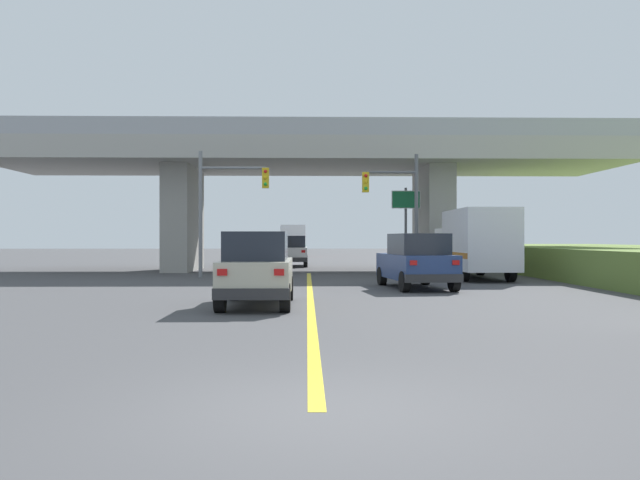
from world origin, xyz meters
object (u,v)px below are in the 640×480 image
Objects in this scene: box_truck at (475,243)px; sedan_oncoming at (293,251)px; suv_lead at (257,269)px; semi_truck_distant at (294,241)px; suv_crossing at (417,261)px; traffic_signal_farside at (223,198)px; highway_sign at (406,210)px; traffic_signal_nearside at (399,201)px.

sedan_oncoming is at bearing 122.34° from box_truck.
suv_lead is 44.83m from semi_truck_distant.
suv_crossing is 11.00m from traffic_signal_farside.
suv_lead is 19.39m from highway_sign.
suv_crossing is 7.59m from traffic_signal_nearside.
suv_lead is 0.73× the size of traffic_signal_nearside.
highway_sign is at bearing 27.27° from traffic_signal_farside.
suv_crossing is (5.39, 6.10, 0.00)m from suv_lead.
box_truck is 1.46× the size of sedan_oncoming.
sedan_oncoming is 1.04× the size of highway_sign.
traffic_signal_farside is at bearing -94.88° from semi_truck_distant.
highway_sign is at bearing 76.49° from suv_crossing.
traffic_signal_farside is (-3.04, -12.21, 2.76)m from sedan_oncoming.
suv_lead is at bearing -110.81° from highway_sign.
traffic_signal_nearside is (5.35, -12.10, 2.62)m from sedan_oncoming.
traffic_signal_nearside is at bearing -79.81° from semi_truck_distant.
traffic_signal_farside reaches higher than highway_sign.
highway_sign is at bearing 69.19° from suv_lead.
suv_lead is 14.79m from box_truck.
semi_truck_distant reaches higher than suv_crossing.
traffic_signal_farside is 1.29× the size of highway_sign.
semi_truck_distant is (-8.96, 33.14, -0.01)m from box_truck.
traffic_signal_nearside is at bearing 80.43° from suv_crossing.
suv_crossing is at bearing -92.98° from traffic_signal_nearside.
traffic_signal_nearside is at bearing -66.15° from sedan_oncoming.
semi_truck_distant is at bearing 100.19° from traffic_signal_nearside.
suv_lead is at bearing -138.06° from suv_crossing.
sedan_oncoming is at bearing 76.02° from traffic_signal_farside.
box_truck reaches higher than suv_lead.
semi_truck_distant is (-6.75, 26.85, -1.79)m from highway_sign.
traffic_signal_nearside is (5.76, 13.22, 2.62)m from suv_lead.
traffic_signal_nearside is 0.98× the size of traffic_signal_farside.
highway_sign is (9.46, 4.88, -0.35)m from traffic_signal_farside.
traffic_signal_farside is at bearing 101.33° from suv_lead.
traffic_signal_farside reaches higher than box_truck.
box_truck is at bearing -24.97° from traffic_signal_nearside.
suv_lead is 14.66m from traffic_signal_nearside.
traffic_signal_nearside is 1.26× the size of highway_sign.
traffic_signal_farside reaches higher than semi_truck_distant.
suv_lead is at bearing -90.10° from semi_truck_distant.
traffic_signal_nearside reaches higher than box_truck.
highway_sign is at bearing -75.88° from semi_truck_distant.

